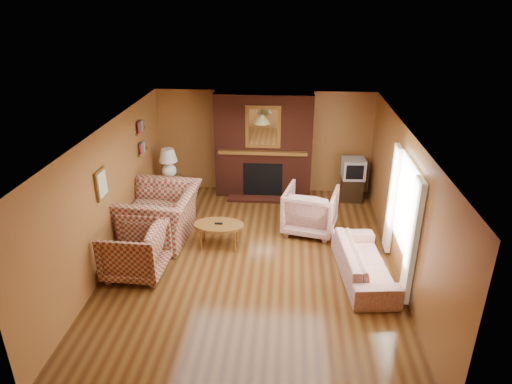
# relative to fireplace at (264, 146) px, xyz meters

# --- Properties ---
(floor) EXTENTS (6.50, 6.50, 0.00)m
(floor) POSITION_rel_fireplace_xyz_m (0.00, -2.98, -1.18)
(floor) COLOR #44240E
(floor) RESTS_ON ground
(ceiling) EXTENTS (6.50, 6.50, 0.00)m
(ceiling) POSITION_rel_fireplace_xyz_m (0.00, -2.98, 1.22)
(ceiling) COLOR silver
(ceiling) RESTS_ON wall_back
(wall_back) EXTENTS (6.50, 0.00, 6.50)m
(wall_back) POSITION_rel_fireplace_xyz_m (0.00, 0.27, 0.02)
(wall_back) COLOR #945F2D
(wall_back) RESTS_ON floor
(wall_front) EXTENTS (6.50, 0.00, 6.50)m
(wall_front) POSITION_rel_fireplace_xyz_m (0.00, -6.23, 0.02)
(wall_front) COLOR #945F2D
(wall_front) RESTS_ON floor
(wall_left) EXTENTS (0.00, 6.50, 6.50)m
(wall_left) POSITION_rel_fireplace_xyz_m (-2.50, -2.98, 0.02)
(wall_left) COLOR #945F2D
(wall_left) RESTS_ON floor
(wall_right) EXTENTS (0.00, 6.50, 6.50)m
(wall_right) POSITION_rel_fireplace_xyz_m (2.50, -2.98, 0.02)
(wall_right) COLOR #945F2D
(wall_right) RESTS_ON floor
(fireplace) EXTENTS (2.20, 0.82, 2.40)m
(fireplace) POSITION_rel_fireplace_xyz_m (0.00, 0.00, 0.00)
(fireplace) COLOR #481A0F
(fireplace) RESTS_ON floor
(window_right) EXTENTS (0.10, 1.85, 2.00)m
(window_right) POSITION_rel_fireplace_xyz_m (2.45, -3.18, -0.06)
(window_right) COLOR beige
(window_right) RESTS_ON wall_right
(bookshelf) EXTENTS (0.09, 0.55, 0.71)m
(bookshelf) POSITION_rel_fireplace_xyz_m (-2.44, -1.08, 0.48)
(bookshelf) COLOR brown
(bookshelf) RESTS_ON wall_left
(botanical_print) EXTENTS (0.05, 0.40, 0.50)m
(botanical_print) POSITION_rel_fireplace_xyz_m (-2.47, -3.28, 0.37)
(botanical_print) COLOR brown
(botanical_print) RESTS_ON wall_left
(pendant_light) EXTENTS (0.36, 0.36, 0.48)m
(pendant_light) POSITION_rel_fireplace_xyz_m (0.00, -0.68, 0.82)
(pendant_light) COLOR black
(pendant_light) RESTS_ON ceiling
(plaid_loveseat) EXTENTS (1.43, 1.62, 1.01)m
(plaid_loveseat) POSITION_rel_fireplace_xyz_m (-1.85, -2.30, -0.68)
(plaid_loveseat) COLOR maroon
(plaid_loveseat) RESTS_ON floor
(plaid_armchair) EXTENTS (1.03, 1.00, 0.91)m
(plaid_armchair) POSITION_rel_fireplace_xyz_m (-1.95, -3.52, -0.73)
(plaid_armchair) COLOR maroon
(plaid_armchair) RESTS_ON floor
(floral_sofa) EXTENTS (0.94, 1.99, 0.56)m
(floral_sofa) POSITION_rel_fireplace_xyz_m (1.90, -3.33, -0.90)
(floral_sofa) COLOR beige
(floral_sofa) RESTS_ON floor
(floral_armchair) EXTENTS (1.18, 1.20, 0.92)m
(floral_armchair) POSITION_rel_fireplace_xyz_m (1.04, -1.76, -0.72)
(floral_armchair) COLOR beige
(floral_armchair) RESTS_ON floor
(coffee_table) EXTENTS (0.95, 0.59, 0.48)m
(coffee_table) POSITION_rel_fireplace_xyz_m (-0.68, -2.49, -0.78)
(coffee_table) COLOR brown
(coffee_table) RESTS_ON floor
(side_table) EXTENTS (0.45, 0.45, 0.56)m
(side_table) POSITION_rel_fireplace_xyz_m (-2.10, -0.53, -0.90)
(side_table) COLOR brown
(side_table) RESTS_ON floor
(table_lamp) EXTENTS (0.41, 0.41, 0.68)m
(table_lamp) POSITION_rel_fireplace_xyz_m (-2.10, -0.53, -0.24)
(table_lamp) COLOR white
(table_lamp) RESTS_ON side_table
(tv_stand) EXTENTS (0.52, 0.48, 0.54)m
(tv_stand) POSITION_rel_fireplace_xyz_m (2.05, -0.18, -0.91)
(tv_stand) COLOR black
(tv_stand) RESTS_ON floor
(crt_tv) EXTENTS (0.51, 0.51, 0.46)m
(crt_tv) POSITION_rel_fireplace_xyz_m (2.05, -0.19, -0.41)
(crt_tv) COLOR #AAADB2
(crt_tv) RESTS_ON tv_stand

